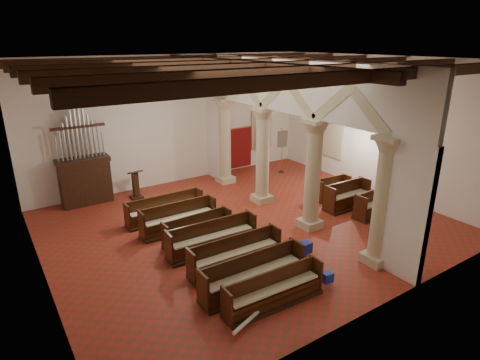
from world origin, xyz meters
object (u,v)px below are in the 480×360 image
lectern (136,187)px  nave_pew_0 (274,294)px  aisle_pew_0 (375,207)px  pipe_organ (84,172)px  processional_banner (282,158)px

lectern → nave_pew_0: (0.41, -9.22, -0.25)m
nave_pew_0 → aisle_pew_0: size_ratio=1.52×
pipe_organ → processional_banner: bearing=-7.8°
pipe_organ → lectern: 2.19m
pipe_organ → aisle_pew_0: pipe_organ is taller
processional_banner → nave_pew_0: size_ratio=0.81×
pipe_organ → nave_pew_0: (2.32, -9.91, -1.06)m
pipe_organ → aisle_pew_0: (9.15, -7.64, -1.02)m
lectern → nave_pew_0: lectern is taller
lectern → nave_pew_0: bearing=-89.3°
lectern → aisle_pew_0: bearing=-45.7°
processional_banner → pipe_organ: bearing=-169.1°
processional_banner → lectern: bearing=-166.0°
pipe_organ → lectern: pipe_organ is taller
processional_banner → aisle_pew_0: 6.36m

